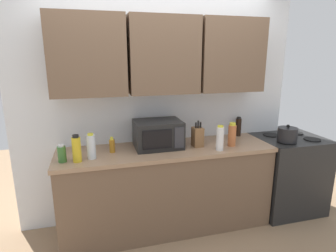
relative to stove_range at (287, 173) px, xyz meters
name	(u,v)px	position (x,y,z in m)	size (l,w,h in m)	color
wall_back_with_cabinets	(161,80)	(-1.49, 0.25, 1.12)	(3.08, 0.38, 2.60)	white
counter_run	(167,188)	(-1.49, 0.02, 0.00)	(2.21, 0.63, 0.90)	brown
stove_range	(287,173)	(0.00, 0.00, 0.00)	(0.76, 0.64, 0.91)	black
kettle	(287,134)	(-0.17, -0.14, 0.54)	(0.21, 0.21, 0.19)	black
microwave	(158,134)	(-1.57, 0.07, 0.59)	(0.48, 0.37, 0.28)	black
knife_block	(198,137)	(-1.16, 0.00, 0.55)	(0.10, 0.12, 0.28)	brown
bottle_white_jar	(220,138)	(-1.00, -0.19, 0.57)	(0.07, 0.07, 0.26)	white
bottle_amber_vinegar	(112,146)	(-2.04, 0.03, 0.52)	(0.05, 0.05, 0.16)	#AD701E
bottle_spice_jar	(232,135)	(-0.81, -0.09, 0.57)	(0.08, 0.08, 0.25)	#BC6638
bottle_soy_dark	(238,127)	(-0.56, 0.24, 0.56)	(0.07, 0.07, 0.23)	black
bottle_clear_tall	(91,147)	(-2.24, -0.09, 0.56)	(0.08, 0.08, 0.24)	silver
bottle_yellow_mustard	(77,149)	(-2.36, -0.14, 0.57)	(0.08, 0.08, 0.25)	gold
bottle_green_oil	(62,154)	(-2.49, -0.11, 0.52)	(0.07, 0.07, 0.16)	#386B2D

